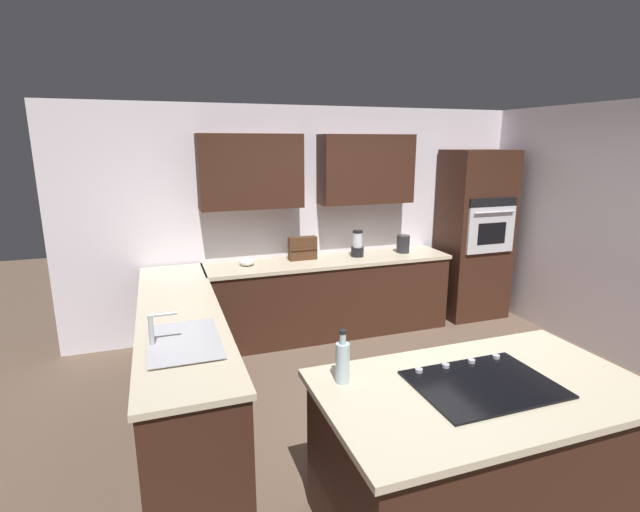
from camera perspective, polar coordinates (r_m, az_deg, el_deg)
The scene contains 17 objects.
ground_plane at distance 4.30m, azimuth 10.89°, elevation -17.38°, with size 14.00×14.00×0.00m, color brown.
wall_back at distance 5.56m, azimuth 0.32°, elevation 6.03°, with size 6.00×0.44×2.60m.
wall_left at distance 5.65m, azimuth 31.97°, elevation 2.40°, with size 0.10×4.00×2.60m, color silver.
lower_cabinets_back at distance 5.50m, azimuth 1.18°, elevation -5.13°, with size 2.80×0.60×0.86m, color #381E14.
countertop_back at distance 5.37m, azimuth 1.20°, elevation -0.58°, with size 2.84×0.64×0.04m, color beige.
lower_cabinets_side at distance 4.11m, azimuth -16.27°, elevation -12.47°, with size 0.60×2.90×0.86m, color #381E14.
countertop_side at distance 3.94m, azimuth -16.71°, elevation -6.56°, with size 0.64×2.94×0.04m, color beige.
island_base at distance 3.07m, azimuth 18.48°, elevation -22.37°, with size 1.74×0.96×0.86m, color #381E14.
island_top at distance 2.83m, azimuth 19.19°, elevation -14.95°, with size 1.82×1.04×0.04m, color beige.
wall_oven at distance 6.27m, azimuth 18.18°, elevation 2.46°, with size 0.80×0.66×2.11m.
sink_unit at distance 3.29m, azimuth -16.27°, elevation -9.85°, with size 0.46×0.70×0.23m.
cooktop at distance 2.82m, azimuth 19.16°, elevation -14.41°, with size 0.76×0.56×0.03m.
blender at distance 5.48m, azimuth 4.56°, elevation 1.30°, with size 0.15×0.15×0.31m.
mixing_bowl at distance 5.13m, azimuth -8.87°, elevation -0.68°, with size 0.16×0.16×0.09m, color white.
spice_rack at distance 5.32m, azimuth -2.12°, elevation 0.93°, with size 0.32×0.11×0.26m.
kettle at distance 5.75m, azimuth 10.03°, elevation 1.45°, with size 0.16×0.16×0.21m, color #262628.
oil_bottle at distance 2.66m, azimuth 2.75°, elevation -12.62°, with size 0.08×0.08×0.31m.
Camera 1 is at (1.93, 3.16, 2.20)m, focal length 26.39 mm.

